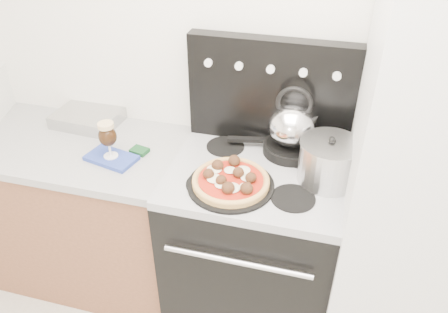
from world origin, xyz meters
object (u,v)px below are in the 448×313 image
(skillet, at_px, (290,148))
(stock_pot, at_px, (328,163))
(pizza, at_px, (231,179))
(stove_body, at_px, (252,248))
(fridge, at_px, (429,195))
(tea_kettle, at_px, (292,121))
(beer_glass, at_px, (108,140))
(oven_mitt, at_px, (111,158))
(pizza_pan, at_px, (231,185))
(base_cabinet, at_px, (60,209))

(skillet, relative_size, stock_pot, 1.02)
(pizza, height_order, stock_pot, stock_pot)
(stove_body, height_order, fridge, fridge)
(stove_body, xyz_separation_m, pizza, (-0.08, -0.13, 0.51))
(tea_kettle, bearing_deg, fridge, -26.70)
(stove_body, relative_size, pizza, 2.75)
(beer_glass, xyz_separation_m, stock_pot, (0.97, 0.07, -0.00))
(fridge, relative_size, beer_glass, 10.64)
(stove_body, relative_size, oven_mitt, 3.82)
(pizza_pan, relative_size, skillet, 1.47)
(stove_body, height_order, pizza_pan, pizza_pan)
(fridge, xyz_separation_m, stock_pot, (-0.40, 0.04, 0.06))
(pizza, bearing_deg, skillet, 57.44)
(base_cabinet, distance_m, pizza_pan, 1.15)
(beer_glass, bearing_deg, skillet, 17.18)
(fridge, xyz_separation_m, oven_mitt, (-1.37, -0.04, -0.04))
(base_cabinet, relative_size, tea_kettle, 6.00)
(oven_mitt, height_order, pizza, pizza)
(stove_body, height_order, stock_pot, stock_pot)
(stove_body, height_order, pizza, pizza)
(fridge, height_order, stock_pot, fridge)
(stove_body, relative_size, beer_glass, 4.93)
(base_cabinet, height_order, tea_kettle, tea_kettle)
(pizza_pan, relative_size, stock_pot, 1.49)
(pizza, bearing_deg, oven_mitt, 172.93)
(pizza_pan, bearing_deg, stove_body, 58.57)
(oven_mitt, distance_m, tea_kettle, 0.84)
(base_cabinet, distance_m, oven_mitt, 0.65)
(stove_body, xyz_separation_m, tea_kettle, (0.12, 0.18, 0.65))
(skillet, xyz_separation_m, tea_kettle, (0.00, 0.00, 0.14))
(oven_mitt, bearing_deg, skillet, 17.18)
(stove_body, xyz_separation_m, beer_glass, (-0.67, -0.06, 0.57))
(beer_glass, distance_m, pizza_pan, 0.60)
(base_cabinet, relative_size, stove_body, 1.65)
(oven_mitt, bearing_deg, pizza, -7.07)
(fridge, height_order, tea_kettle, fridge)
(base_cabinet, relative_size, stock_pot, 5.95)
(pizza, bearing_deg, beer_glass, 172.93)
(beer_glass, distance_m, skillet, 0.83)
(base_cabinet, height_order, fridge, fridge)
(oven_mitt, height_order, skillet, skillet)
(pizza, height_order, tea_kettle, tea_kettle)
(beer_glass, distance_m, tea_kettle, 0.83)
(stove_body, distance_m, oven_mitt, 0.82)
(stove_body, height_order, skillet, skillet)
(pizza, distance_m, skillet, 0.38)
(oven_mitt, height_order, beer_glass, beer_glass)
(stove_body, relative_size, pizza_pan, 2.42)
(beer_glass, xyz_separation_m, pizza_pan, (0.59, -0.07, -0.08))
(beer_glass, height_order, skillet, beer_glass)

